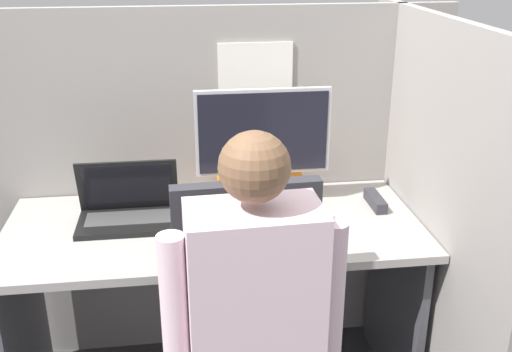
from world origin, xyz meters
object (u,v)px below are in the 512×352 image
object	(u,v)px
monitor	(263,139)
carrot_toy	(288,250)
stapler	(375,201)
person	(257,349)
laptop	(129,211)
paper_box	(263,194)

from	to	relation	value
monitor	carrot_toy	world-z (taller)	monitor
stapler	person	xyz separation A→B (m)	(-0.57, -0.80, -0.02)
carrot_toy	stapler	bearing A→B (deg)	40.03
monitor	laptop	size ratio (longest dim) A/B	1.40
paper_box	carrot_toy	world-z (taller)	paper_box
monitor	carrot_toy	bearing A→B (deg)	-86.69
laptop	carrot_toy	world-z (taller)	laptop
laptop	stapler	xyz separation A→B (m)	(0.94, 0.02, -0.02)
monitor	laptop	world-z (taller)	monitor
paper_box	carrot_toy	bearing A→B (deg)	-86.67
laptop	stapler	bearing A→B (deg)	1.12
person	carrot_toy	bearing A→B (deg)	70.15
laptop	stapler	world-z (taller)	laptop
monitor	person	distance (m)	0.93
monitor	stapler	size ratio (longest dim) A/B	3.01
laptop	carrot_toy	size ratio (longest dim) A/B	2.43
carrot_toy	person	bearing A→B (deg)	-109.85
paper_box	monitor	xyz separation A→B (m)	(0.00, 0.00, 0.23)
carrot_toy	person	size ratio (longest dim) A/B	0.11
carrot_toy	monitor	bearing A→B (deg)	93.31
paper_box	stapler	world-z (taller)	paper_box
paper_box	laptop	world-z (taller)	laptop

